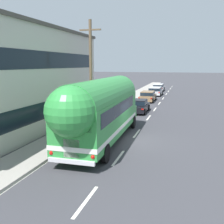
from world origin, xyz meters
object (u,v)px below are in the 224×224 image
at_px(car_lead, 138,105).
at_px(car_second, 148,96).
at_px(painted_bus, 101,109).
at_px(car_third, 156,91).
at_px(utility_pole, 91,71).
at_px(car_fourth, 159,87).

height_order(car_lead, car_second, same).
relative_size(painted_bus, car_lead, 2.88).
distance_m(painted_bus, car_third, 27.40).
relative_size(utility_pole, car_lead, 1.99).
distance_m(car_lead, car_fourth, 22.66).
bearing_deg(painted_bus, car_lead, 89.02).
height_order(utility_pole, car_second, utility_pole).
xyz_separation_m(car_second, car_fourth, (-0.04, 14.03, 0.05)).
height_order(car_second, car_third, same).
height_order(car_second, car_fourth, same).
bearing_deg(car_fourth, painted_bus, -89.81).
relative_size(car_lead, car_second, 0.90).
distance_m(utility_pole, car_third, 22.69).
relative_size(utility_pole, car_second, 1.79).
bearing_deg(car_third, utility_pole, -96.95).
distance_m(car_lead, car_third, 15.61).
height_order(utility_pole, car_lead, utility_pole).
xyz_separation_m(utility_pole, car_second, (2.49, 15.26, -3.68)).
bearing_deg(painted_bus, car_third, 89.69).
bearing_deg(car_fourth, utility_pole, -94.78).
distance_m(car_third, car_fourth, 7.06).
xyz_separation_m(painted_bus, car_third, (0.15, 27.36, -1.51)).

